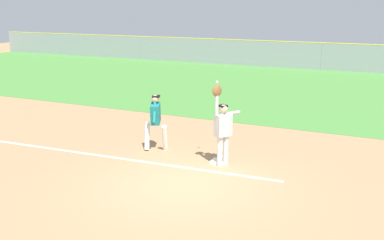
{
  "coord_description": "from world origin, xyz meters",
  "views": [
    {
      "loc": [
        4.42,
        -9.11,
        4.34
      ],
      "look_at": [
        -0.75,
        2.2,
        1.05
      ],
      "focal_mm": 41.33,
      "sensor_mm": 36.0,
      "label": 1
    }
  ],
  "objects_px": {
    "parked_car_silver": "(254,53)",
    "first_base": "(218,162)",
    "runner": "(156,119)",
    "baseball": "(217,82)",
    "parked_car_white": "(323,55)",
    "fielder": "(223,126)",
    "parked_car_blue": "(189,50)"
  },
  "relations": [
    {
      "from": "first_base",
      "to": "parked_car_white",
      "type": "relative_size",
      "value": 0.08
    },
    {
      "from": "fielder",
      "to": "baseball",
      "type": "relative_size",
      "value": 30.81
    },
    {
      "from": "parked_car_blue",
      "to": "parked_car_silver",
      "type": "height_order",
      "value": "same"
    },
    {
      "from": "runner",
      "to": "parked_car_silver",
      "type": "bearing_deg",
      "value": 77.56
    },
    {
      "from": "runner",
      "to": "first_base",
      "type": "bearing_deg",
      "value": -28.8
    },
    {
      "from": "parked_car_silver",
      "to": "first_base",
      "type": "bearing_deg",
      "value": -82.1
    },
    {
      "from": "fielder",
      "to": "baseball",
      "type": "height_order",
      "value": "baseball"
    },
    {
      "from": "parked_car_white",
      "to": "runner",
      "type": "bearing_deg",
      "value": -96.57
    },
    {
      "from": "runner",
      "to": "baseball",
      "type": "relative_size",
      "value": 23.24
    },
    {
      "from": "first_base",
      "to": "baseball",
      "type": "distance_m",
      "value": 2.24
    },
    {
      "from": "first_base",
      "to": "runner",
      "type": "distance_m",
      "value": 2.36
    },
    {
      "from": "parked_car_white",
      "to": "first_base",
      "type": "bearing_deg",
      "value": -91.09
    },
    {
      "from": "runner",
      "to": "fielder",
      "type": "bearing_deg",
      "value": -31.21
    },
    {
      "from": "parked_car_blue",
      "to": "parked_car_white",
      "type": "xyz_separation_m",
      "value": [
        10.58,
        0.52,
        0.0
      ]
    },
    {
      "from": "parked_car_silver",
      "to": "parked_car_white",
      "type": "bearing_deg",
      "value": -1.95
    },
    {
      "from": "first_base",
      "to": "parked_car_silver",
      "type": "bearing_deg",
      "value": 104.32
    },
    {
      "from": "runner",
      "to": "parked_car_silver",
      "type": "distance_m",
      "value": 22.13
    },
    {
      "from": "fielder",
      "to": "parked_car_blue",
      "type": "xyz_separation_m",
      "value": [
        -11.34,
        22.11,
        -0.45
      ]
    },
    {
      "from": "first_base",
      "to": "parked_car_silver",
      "type": "xyz_separation_m",
      "value": [
        -5.65,
        22.12,
        0.63
      ]
    },
    {
      "from": "first_base",
      "to": "fielder",
      "type": "distance_m",
      "value": 1.1
    },
    {
      "from": "parked_car_blue",
      "to": "parked_car_silver",
      "type": "relative_size",
      "value": 0.99
    },
    {
      "from": "parked_car_silver",
      "to": "baseball",
      "type": "bearing_deg",
      "value": -82.31
    },
    {
      "from": "fielder",
      "to": "parked_car_blue",
      "type": "height_order",
      "value": "fielder"
    },
    {
      "from": "first_base",
      "to": "baseball",
      "type": "height_order",
      "value": "baseball"
    },
    {
      "from": "first_base",
      "to": "baseball",
      "type": "relative_size",
      "value": 5.14
    },
    {
      "from": "fielder",
      "to": "parked_car_silver",
      "type": "xyz_separation_m",
      "value": [
        -5.8,
        22.24,
        -0.45
      ]
    },
    {
      "from": "fielder",
      "to": "first_base",
      "type": "bearing_deg",
      "value": -3.51
    },
    {
      "from": "runner",
      "to": "baseball",
      "type": "distance_m",
      "value": 2.39
    },
    {
      "from": "fielder",
      "to": "parked_car_white",
      "type": "distance_m",
      "value": 22.65
    },
    {
      "from": "fielder",
      "to": "runner",
      "type": "xyz_separation_m",
      "value": [
        -2.29,
        0.39,
        -0.12
      ]
    },
    {
      "from": "fielder",
      "to": "parked_car_white",
      "type": "bearing_deg",
      "value": -54.41
    },
    {
      "from": "fielder",
      "to": "runner",
      "type": "bearing_deg",
      "value": 24.04
    }
  ]
}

